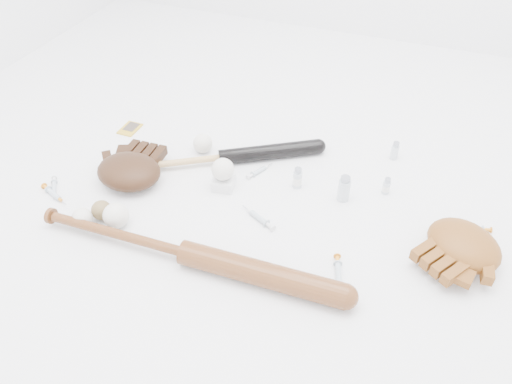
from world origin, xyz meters
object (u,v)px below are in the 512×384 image
(glove_dark, at_px, (129,171))
(bat_wood, at_px, (185,253))
(bat_dark, at_px, (221,157))
(pedestal, at_px, (224,183))

(glove_dark, bearing_deg, bat_wood, -38.69)
(glove_dark, bearing_deg, bat_dark, 37.10)
(glove_dark, height_order, pedestal, glove_dark)
(bat_wood, xyz_separation_m, pedestal, (-0.03, 0.35, -0.02))
(bat_wood, height_order, pedestal, bat_wood)
(bat_wood, bearing_deg, glove_dark, 141.97)
(bat_wood, height_order, glove_dark, glove_dark)
(bat_dark, bearing_deg, pedestal, -94.47)
(bat_dark, relative_size, bat_wood, 0.78)
(bat_dark, relative_size, glove_dark, 2.89)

